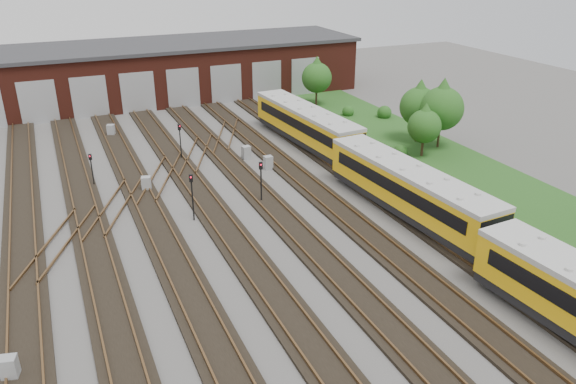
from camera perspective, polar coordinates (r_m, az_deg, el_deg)
name	(u,v)px	position (r m, az deg, el deg)	size (l,w,h in m)	color
ground	(277,251)	(33.98, -1.12, -6.00)	(120.00, 120.00, 0.00)	#474542
track_network	(271,245)	(34.34, -1.76, -5.45)	(30.40, 70.00, 0.33)	black
maintenance_shed	(145,71)	(69.49, -14.32, 11.80)	(51.00, 12.50, 6.35)	#521D14
grass_verge	(432,154)	(50.87, 14.46, 3.71)	(8.00, 55.00, 0.05)	#1E4717
metro_train	(409,189)	(38.37, 12.19, 0.29)	(3.76, 47.16, 3.10)	black
signal_mast_0	(192,192)	(37.23, -9.73, 0.04)	(0.28, 0.27, 3.29)	black
signal_mast_1	(91,166)	(44.65, -19.34, 2.53)	(0.25, 0.24, 2.60)	black
signal_mast_2	(261,177)	(39.42, -2.76, 1.57)	(0.30, 0.28, 3.06)	black
signal_mast_3	(180,137)	(48.38, -10.91, 5.48)	(0.27, 0.25, 3.13)	black
relay_cabinet_0	(10,368)	(27.41, -26.44, -15.75)	(0.68, 0.57, 1.14)	#929597
relay_cabinet_1	(111,130)	(56.67, -17.53, 5.99)	(0.68, 0.56, 1.13)	#929597
relay_cabinet_2	(146,184)	(43.08, -14.19, 0.80)	(0.68, 0.57, 1.13)	#929597
relay_cabinet_3	(246,152)	(48.28, -4.28, 4.03)	(0.68, 0.57, 1.14)	#929597
relay_cabinet_4	(268,163)	(45.92, -2.02, 3.00)	(0.67, 0.56, 1.12)	#929597
tree_0	(317,74)	(64.16, 2.94, 11.88)	(3.38, 3.38, 5.59)	#342517
tree_1	(420,102)	(52.94, 13.23, 8.90)	(3.56, 3.56, 5.90)	#342517
tree_2	(442,103)	(51.67, 15.41, 8.67)	(3.85, 3.85, 6.38)	#342517
tree_3	(425,122)	(49.36, 13.73, 6.89)	(2.87, 2.87, 4.76)	#342517
bush_0	(401,149)	(49.73, 11.38, 4.26)	(1.22, 1.22, 1.22)	#204A15
bush_1	(348,110)	(61.11, 6.13, 8.31)	(1.27, 1.27, 1.27)	#204A15
bush_2	(385,111)	(60.85, 9.78, 8.14)	(1.51, 1.51, 1.51)	#204A15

